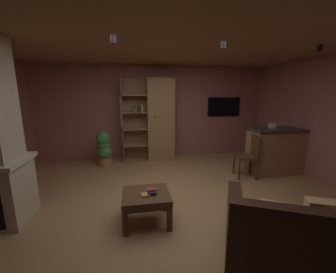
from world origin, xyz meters
The scene contains 18 objects.
floor centered at (0.00, 0.00, -0.01)m, with size 6.21×5.28×0.02m, color #A37A4C.
wall_back centered at (0.00, 2.67, 1.26)m, with size 6.33×0.06×2.52m, color #9E5B56.
ceiling centered at (0.00, 0.00, 2.53)m, with size 6.21×5.28×0.02m, color #8E6B47.
window_pane_back centered at (-0.64, 2.64, 1.30)m, with size 0.58×0.01×0.83m, color white.
bookshelf_cabinet centered at (0.05, 2.40, 1.08)m, with size 1.35×0.41×2.16m.
kitchen_bar_counter centered at (2.65, 0.99, 0.51)m, with size 1.41×0.61×1.02m.
tissue_box centered at (2.47, 1.06, 1.07)m, with size 0.12×0.12×0.11m, color #BFB299.
leather_couch centered at (1.15, -1.53, 0.30)m, with size 1.88×1.53×0.84m.
coffee_table centered at (-0.45, -0.42, 0.35)m, with size 0.65×0.58×0.43m.
table_book_0 centered at (-0.46, -0.49, 0.45)m, with size 0.11×0.11×0.03m, color gold.
table_book_1 centered at (-0.37, -0.48, 0.47)m, with size 0.12×0.09×0.03m, color #2D4C8C.
table_book_2 centered at (-0.37, -0.46, 0.50)m, with size 0.11×0.08×0.02m, color #B22D2D.
dining_chair centered at (1.83, 0.82, 0.53)m, with size 0.48×0.48×0.92m.
potted_floor_plant centered at (-1.31, 2.07, 0.46)m, with size 0.37×0.38×0.88m.
wall_mounted_tv centered at (2.00, 2.61, 1.40)m, with size 0.95×0.06×0.53m.
track_light_spot_1 centered at (-0.80, -0.23, 2.45)m, with size 0.07×0.07×0.09m, color black.
track_light_spot_2 centered at (0.69, -0.15, 2.45)m, with size 0.07×0.07×0.09m, color black.
track_light_spot_3 centered at (2.20, -0.19, 2.45)m, with size 0.07×0.07×0.09m, color black.
Camera 1 is at (-0.59, -3.11, 1.80)m, focal length 22.41 mm.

